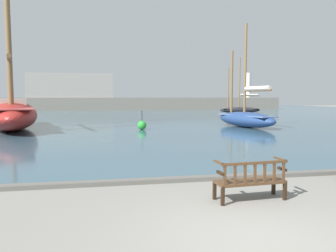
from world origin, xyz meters
TOP-DOWN VIEW (x-y plane):
  - ground_plane at (0.00, 0.00)m, footprint 160.00×160.00m
  - harbor_water at (0.00, 44.00)m, footprint 100.00×80.00m
  - quay_edge_kerb at (0.00, 3.85)m, footprint 40.00×0.30m
  - park_bench at (0.78, 1.95)m, footprint 1.63×0.64m
  - sailboat_outer_port at (16.24, 38.95)m, footprint 6.03×1.79m
  - sailboat_far_starboard at (-9.02, 19.97)m, footprint 6.18×12.26m
  - sailboat_distant_harbor at (7.92, 18.34)m, footprint 3.26×6.53m
  - channel_buoy at (-0.00, 17.74)m, footprint 0.62×0.62m
  - far_breakwater at (-1.90, 52.08)m, footprint 57.77×2.40m

SIDE VIEW (x-z plane):
  - ground_plane at x=0.00m, z-range 0.00..0.00m
  - harbor_water at x=0.00m, z-range 0.00..0.08m
  - quay_edge_kerb at x=0.00m, z-range 0.00..0.12m
  - channel_buoy at x=0.00m, z-range -0.26..1.06m
  - park_bench at x=0.78m, z-range 0.01..0.93m
  - sailboat_outer_port at x=16.24m, z-range -3.21..4.59m
  - sailboat_distant_harbor at x=7.92m, z-range -3.05..4.66m
  - sailboat_far_starboard at x=-9.02m, z-range -5.97..8.70m
  - far_breakwater at x=-1.90m, z-range -1.40..5.38m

